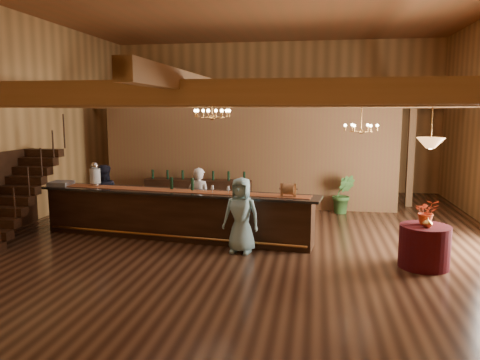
% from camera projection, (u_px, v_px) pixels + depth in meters
% --- Properties ---
extents(floor, '(14.00, 14.00, 0.00)m').
position_uv_depth(floor, '(247.00, 238.00, 11.11)').
color(floor, brown).
rests_on(floor, ground).
extents(wall_back, '(12.00, 0.10, 5.50)m').
position_uv_depth(wall_back, '(274.00, 117.00, 17.54)').
color(wall_back, tan).
rests_on(wall_back, floor).
extents(wall_front, '(12.00, 0.10, 5.50)m').
position_uv_depth(wall_front, '(122.00, 141.00, 3.88)').
color(wall_front, tan).
rests_on(wall_front, floor).
extents(wall_left, '(0.10, 14.00, 5.50)m').
position_uv_depth(wall_left, '(9.00, 120.00, 11.67)').
color(wall_left, tan).
rests_on(wall_left, floor).
extents(beam_grid, '(11.90, 13.90, 0.39)m').
position_uv_depth(beam_grid, '(250.00, 100.00, 11.13)').
color(beam_grid, '#9A6C40').
rests_on(beam_grid, wall_left).
extents(support_posts, '(9.20, 10.20, 3.20)m').
position_uv_depth(support_posts, '(243.00, 174.00, 10.39)').
color(support_posts, '#9A6C40').
rests_on(support_posts, floor).
extents(partition_wall, '(9.00, 0.18, 3.10)m').
position_uv_depth(partition_wall, '(247.00, 158.00, 14.38)').
color(partition_wall, brown).
rests_on(partition_wall, floor).
extents(staircase, '(1.00, 2.80, 2.00)m').
position_uv_depth(staircase, '(16.00, 195.00, 11.11)').
color(staircase, '#382014').
rests_on(staircase, floor).
extents(backroom_boxes, '(4.10, 0.60, 1.10)m').
position_uv_depth(backroom_boxes, '(261.00, 181.00, 16.45)').
color(backroom_boxes, '#382014').
rests_on(backroom_boxes, floor).
extents(tasting_bar, '(6.86, 1.66, 1.15)m').
position_uv_depth(tasting_bar, '(175.00, 214.00, 11.01)').
color(tasting_bar, '#382014').
rests_on(tasting_bar, floor).
extents(beverage_dispenser, '(0.26, 0.26, 0.60)m').
position_uv_depth(beverage_dispenser, '(95.00, 175.00, 11.54)').
color(beverage_dispenser, silver).
rests_on(beverage_dispenser, tasting_bar).
extents(glass_rack_tray, '(0.50, 0.50, 0.10)m').
position_uv_depth(glass_rack_tray, '(61.00, 183.00, 11.72)').
color(glass_rack_tray, gray).
rests_on(glass_rack_tray, tasting_bar).
extents(raffle_drum, '(0.34, 0.24, 0.30)m').
position_uv_depth(raffle_drum, '(288.00, 189.00, 10.11)').
color(raffle_drum, '#A5613C').
rests_on(raffle_drum, tasting_bar).
extents(bar_bottle_0, '(0.07, 0.07, 0.30)m').
position_uv_depth(bar_bottle_0, '(172.00, 183.00, 11.07)').
color(bar_bottle_0, black).
rests_on(bar_bottle_0, tasting_bar).
extents(bar_bottle_1, '(0.07, 0.07, 0.30)m').
position_uv_depth(bar_bottle_1, '(192.00, 184.00, 10.93)').
color(bar_bottle_1, black).
rests_on(bar_bottle_1, tasting_bar).
extents(backbar_shelf, '(3.27, 0.60, 0.91)m').
position_uv_depth(backbar_shelf, '(198.00, 194.00, 14.25)').
color(backbar_shelf, '#382014').
rests_on(backbar_shelf, floor).
extents(round_table, '(0.95, 0.95, 0.82)m').
position_uv_depth(round_table, '(424.00, 246.00, 8.97)').
color(round_table, '#42080B').
rests_on(round_table, floor).
extents(chandelier_left, '(0.80, 0.80, 0.42)m').
position_uv_depth(chandelier_left, '(212.00, 113.00, 10.28)').
color(chandelier_left, '#C6863E').
rests_on(chandelier_left, beam_grid).
extents(chandelier_right, '(0.80, 0.80, 0.77)m').
position_uv_depth(chandelier_right, '(361.00, 127.00, 11.42)').
color(chandelier_right, '#C6863E').
rests_on(chandelier_right, beam_grid).
extents(pendant_lamp, '(0.52, 0.52, 0.90)m').
position_uv_depth(pendant_lamp, '(431.00, 143.00, 8.68)').
color(pendant_lamp, '#C6863E').
rests_on(pendant_lamp, beam_grid).
extents(bartender, '(0.65, 0.49, 1.61)m').
position_uv_depth(bartender, '(199.00, 200.00, 11.57)').
color(bartender, white).
rests_on(bartender, floor).
extents(staff_second, '(0.94, 0.84, 1.61)m').
position_uv_depth(staff_second, '(104.00, 196.00, 12.12)').
color(staff_second, black).
rests_on(staff_second, floor).
extents(guest, '(0.86, 0.63, 1.61)m').
position_uv_depth(guest, '(241.00, 215.00, 9.87)').
color(guest, '#8FC6D1').
rests_on(guest, floor).
extents(floor_plant, '(0.64, 0.52, 1.15)m').
position_uv_depth(floor_plant, '(343.00, 194.00, 13.65)').
color(floor_plant, '#346328').
rests_on(floor_plant, floor).
extents(table_flowers, '(0.45, 0.39, 0.49)m').
position_uv_depth(table_flowers, '(427.00, 212.00, 8.99)').
color(table_flowers, '#C43D1A').
rests_on(table_flowers, round_table).
extents(table_vase, '(0.19, 0.19, 0.29)m').
position_uv_depth(table_vase, '(428.00, 220.00, 8.76)').
color(table_vase, '#C6863E').
rests_on(table_vase, round_table).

